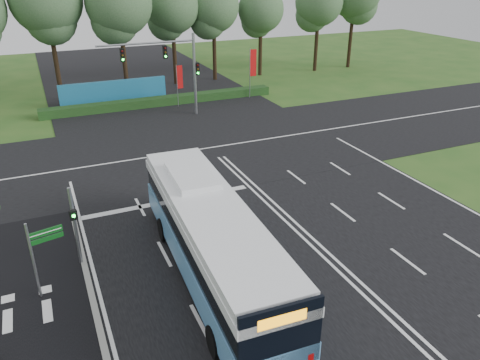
{
  "coord_description": "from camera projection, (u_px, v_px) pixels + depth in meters",
  "views": [
    {
      "loc": [
        -10.72,
        -18.04,
        12.27
      ],
      "look_at": [
        -1.89,
        2.0,
        2.08
      ],
      "focal_mm": 35.0,
      "sensor_mm": 36.0,
      "label": 1
    }
  ],
  "objects": [
    {
      "name": "ground",
      "position": [
        289.0,
        225.0,
        24.06
      ],
      "size": [
        120.0,
        120.0,
        0.0
      ],
      "primitive_type": "plane",
      "color": "#28531B",
      "rests_on": "ground"
    },
    {
      "name": "road_main",
      "position": [
        289.0,
        225.0,
        24.05
      ],
      "size": [
        20.0,
        120.0,
        0.04
      ],
      "primitive_type": "cube",
      "color": "black",
      "rests_on": "ground"
    },
    {
      "name": "road_cross",
      "position": [
        208.0,
        148.0,
        34.01
      ],
      "size": [
        120.0,
        14.0,
        0.05
      ],
      "primitive_type": "cube",
      "color": "black",
      "rests_on": "ground"
    },
    {
      "name": "bike_path",
      "position": [
        29.0,
        334.0,
        16.99
      ],
      "size": [
        5.0,
        18.0,
        0.06
      ],
      "primitive_type": "cube",
      "color": "black",
      "rests_on": "ground"
    },
    {
      "name": "kerb_strip",
      "position": [
        96.0,
        315.0,
        17.85
      ],
      "size": [
        0.25,
        18.0,
        0.12
      ],
      "primitive_type": "cube",
      "color": "gray",
      "rests_on": "ground"
    },
    {
      "name": "city_bus",
      "position": [
        212.0,
        239.0,
        19.29
      ],
      "size": [
        3.34,
        13.29,
        3.78
      ],
      "rotation": [
        0.0,
        0.0,
        -0.05
      ],
      "color": "#5591C5",
      "rests_on": "ground"
    },
    {
      "name": "pedestrian_signal",
      "position": [
        75.0,
        224.0,
        20.07
      ],
      "size": [
        0.34,
        0.43,
        3.8
      ],
      "rotation": [
        0.0,
        0.0,
        0.19
      ],
      "color": "gray",
      "rests_on": "ground"
    },
    {
      "name": "street_sign",
      "position": [
        40.0,
        249.0,
        18.14
      ],
      "size": [
        1.31,
        0.37,
        3.42
      ],
      "rotation": [
        0.0,
        0.0,
        0.23
      ],
      "color": "gray",
      "rests_on": "ground"
    },
    {
      "name": "banner_flag_mid",
      "position": [
        179.0,
        79.0,
        42.82
      ],
      "size": [
        0.58,
        0.06,
        3.92
      ],
      "rotation": [
        0.0,
        0.0,
        -0.01
      ],
      "color": "gray",
      "rests_on": "ground"
    },
    {
      "name": "banner_flag_right",
      "position": [
        252.0,
        66.0,
        45.64
      ],
      "size": [
        0.71,
        0.08,
        4.82
      ],
      "rotation": [
        0.0,
        0.0,
        -0.01
      ],
      "color": "gray",
      "rests_on": "ground"
    },
    {
      "name": "traffic_light_gantry",
      "position": [
        174.0,
        63.0,
        39.18
      ],
      "size": [
        8.41,
        0.28,
        7.0
      ],
      "color": "gray",
      "rests_on": "ground"
    },
    {
      "name": "hedge",
      "position": [
        162.0,
        101.0,
        44.22
      ],
      "size": [
        22.0,
        1.2,
        0.8
      ],
      "primitive_type": "cube",
      "color": "#133312",
      "rests_on": "ground"
    },
    {
      "name": "blue_hoarding",
      "position": [
        114.0,
        92.0,
        44.53
      ],
      "size": [
        10.0,
        0.3,
        2.2
      ],
      "primitive_type": "cube",
      "color": "#1B6893",
      "rests_on": "ground"
    },
    {
      "name": "eucalyptus_row",
      "position": [
        162.0,
        3.0,
        47.11
      ],
      "size": [
        53.83,
        9.5,
        12.55
      ],
      "color": "black",
      "rests_on": "ground"
    }
  ]
}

